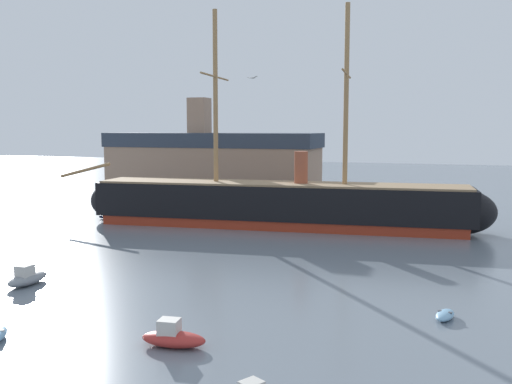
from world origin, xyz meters
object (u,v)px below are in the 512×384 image
object	(u,v)px
tall_ship	(279,204)
dockside_warehouse_left	(212,168)
seagull_in_flight	(252,78)
motorboat_mid_left	(27,278)
dinghy_mid_right	(445,315)
dinghy_far_left	(109,216)
motorboat_near_centre	(173,337)

from	to	relation	value
tall_ship	dockside_warehouse_left	xyz separation A→B (m)	(-17.98, 19.55, 3.03)
tall_ship	seagull_in_flight	world-z (taller)	tall_ship
motorboat_mid_left	seagull_in_flight	distance (m)	24.83
motorboat_mid_left	dinghy_mid_right	size ratio (longest dim) A/B	1.58
dinghy_far_left	dockside_warehouse_left	size ratio (longest dim) A/B	0.07
tall_ship	motorboat_near_centre	xyz separation A→B (m)	(6.14, -41.51, -2.43)
dockside_warehouse_left	seagull_in_flight	world-z (taller)	dockside_warehouse_left
tall_ship	seagull_in_flight	distance (m)	35.02
motorboat_mid_left	dockside_warehouse_left	xyz separation A→B (m)	(-6.53, 53.00, 5.44)
motorboat_near_centre	dinghy_mid_right	distance (m)	18.37
dinghy_far_left	motorboat_mid_left	bearing A→B (deg)	-67.28
dockside_warehouse_left	dinghy_mid_right	bearing A→B (deg)	-52.23
dinghy_far_left	dockside_warehouse_left	xyz separation A→B (m)	(6.89, 20.93, 5.71)
motorboat_mid_left	dinghy_mid_right	distance (m)	32.79
motorboat_near_centre	dinghy_far_left	size ratio (longest dim) A/B	1.41
tall_ship	motorboat_near_centre	world-z (taller)	tall_ship
tall_ship	dockside_warehouse_left	distance (m)	26.73
dinghy_mid_right	seagull_in_flight	world-z (taller)	seagull_in_flight
tall_ship	motorboat_mid_left	bearing A→B (deg)	-108.89
dockside_warehouse_left	motorboat_near_centre	bearing A→B (deg)	-68.45
dinghy_mid_right	motorboat_mid_left	bearing A→B (deg)	-175.87
motorboat_near_centre	dockside_warehouse_left	bearing A→B (deg)	111.55
dinghy_far_left	dockside_warehouse_left	distance (m)	22.76
dinghy_mid_right	dinghy_far_left	xyz separation A→B (m)	(-46.13, 29.71, 0.04)
dockside_warehouse_left	seagull_in_flight	distance (m)	57.97
dinghy_far_left	seagull_in_flight	distance (m)	47.06
motorboat_mid_left	dockside_warehouse_left	bearing A→B (deg)	97.03
tall_ship	motorboat_near_centre	size ratio (longest dim) A/B	14.28
tall_ship	dinghy_far_left	bearing A→B (deg)	-176.81
motorboat_mid_left	dinghy_mid_right	bearing A→B (deg)	4.13
dinghy_far_left	dockside_warehouse_left	world-z (taller)	dockside_warehouse_left
motorboat_mid_left	dinghy_far_left	distance (m)	34.76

